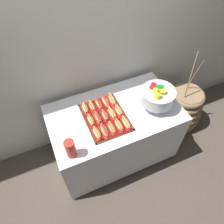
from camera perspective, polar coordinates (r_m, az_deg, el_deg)
The scene contains 22 objects.
ground_plane at distance 2.82m, azimuth 0.54°, elevation -10.42°, with size 10.00×10.00×0.00m, color #4C4238.
back_wall at distance 2.18m, azimuth -4.83°, elevation 17.88°, with size 6.00×0.10×2.60m, color beige.
buffet_table at distance 2.47m, azimuth 0.62°, elevation -5.68°, with size 1.36×0.79×0.80m.
floor_vase at distance 3.03m, azimuth 18.45°, elevation 0.98°, with size 0.53×0.53×1.17m.
serving_tray at distance 2.11m, azimuth -1.85°, elevation -1.45°, with size 0.41×0.53×0.01m.
hot_dog_0 at distance 1.97m, azimuth -4.06°, elevation -5.73°, with size 0.07×0.16×0.06m.
hot_dog_1 at distance 1.98m, azimuth -2.04°, elevation -5.05°, with size 0.06×0.18×0.06m.
hot_dog_2 at distance 2.00m, azimuth -0.05°, elevation -4.34°, with size 0.06×0.16×0.06m.
hot_dog_3 at distance 2.02m, azimuth 1.91°, elevation -3.59°, with size 0.07×0.17×0.06m.
hot_dog_4 at distance 2.04m, azimuth 3.81°, elevation -2.96°, with size 0.07×0.18×0.06m.
hot_dog_5 at distance 2.06m, azimuth -5.72°, elevation -2.25°, with size 0.07×0.16×0.06m.
hot_dog_6 at distance 2.07m, azimuth -3.79°, elevation -1.56°, with size 0.06×0.17×0.06m.
hot_dog_7 at distance 2.09m, azimuth -1.87°, elevation -0.95°, with size 0.06×0.15×0.06m.
hot_dog_8 at distance 2.11m, azimuth 0.01°, elevation -0.27°, with size 0.07×0.18×0.06m.
hot_dog_9 at distance 2.13m, azimuth 1.85°, elevation 0.33°, with size 0.07×0.16×0.06m.
hot_dog_10 at distance 2.16m, azimuth -7.23°, elevation 0.95°, with size 0.07×0.15×0.06m.
hot_dog_11 at distance 2.18m, azimuth -5.37°, elevation 1.54°, with size 0.06×0.16×0.06m.
hot_dog_12 at distance 2.19m, azimuth -3.54°, elevation 2.14°, with size 0.06×0.16×0.06m.
hot_dog_13 at distance 2.21m, azimuth -1.73°, elevation 2.77°, with size 0.07×0.18×0.06m.
hot_dog_14 at distance 2.23m, azimuth 0.05°, elevation 3.32°, with size 0.07×0.19×0.06m.
punch_bowl at distance 2.15m, azimuth 12.26°, elevation 4.33°, with size 0.34×0.34×0.27m.
cup_stack at distance 1.84m, azimuth -11.16°, elevation -9.72°, with size 0.09×0.09×0.20m.
Camera 1 is at (-0.58, -1.25, 2.47)m, focal length 33.82 mm.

